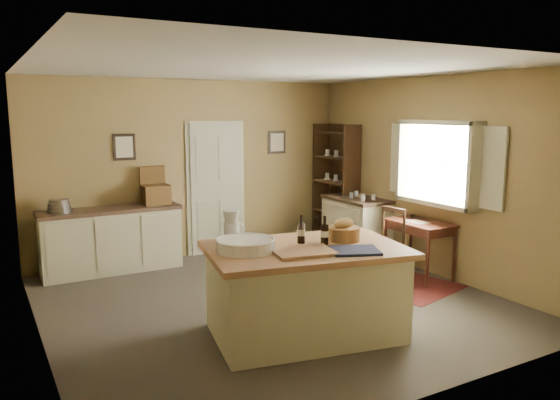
# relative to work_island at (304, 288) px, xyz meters

# --- Properties ---
(ground) EXTENTS (5.00, 5.00, 0.00)m
(ground) POSITION_rel_work_island_xyz_m (0.18, 0.99, -0.48)
(ground) COLOR #4C453A
(ground) RESTS_ON ground
(wall_back) EXTENTS (5.00, 0.10, 2.70)m
(wall_back) POSITION_rel_work_island_xyz_m (0.18, 3.49, 0.87)
(wall_back) COLOR olive
(wall_back) RESTS_ON ground
(wall_front) EXTENTS (5.00, 0.10, 2.70)m
(wall_front) POSITION_rel_work_island_xyz_m (0.18, -1.51, 0.87)
(wall_front) COLOR olive
(wall_front) RESTS_ON ground
(wall_left) EXTENTS (0.10, 5.00, 2.70)m
(wall_left) POSITION_rel_work_island_xyz_m (-2.32, 0.99, 0.87)
(wall_left) COLOR olive
(wall_left) RESTS_ON ground
(wall_right) EXTENTS (0.10, 5.00, 2.70)m
(wall_right) POSITION_rel_work_island_xyz_m (2.68, 0.99, 0.87)
(wall_right) COLOR olive
(wall_right) RESTS_ON ground
(ceiling) EXTENTS (5.00, 5.00, 0.00)m
(ceiling) POSITION_rel_work_island_xyz_m (0.18, 0.99, 2.22)
(ceiling) COLOR silver
(ceiling) RESTS_ON wall_back
(door) EXTENTS (0.97, 0.06, 2.11)m
(door) POSITION_rel_work_island_xyz_m (0.53, 3.46, 0.57)
(door) COLOR #B1AF96
(door) RESTS_ON ground
(framed_prints) EXTENTS (2.82, 0.02, 0.38)m
(framed_prints) POSITION_rel_work_island_xyz_m (0.38, 3.46, 1.24)
(framed_prints) COLOR black
(framed_prints) RESTS_ON ground
(window) EXTENTS (0.25, 1.99, 1.12)m
(window) POSITION_rel_work_island_xyz_m (2.60, 0.79, 1.07)
(window) COLOR beige
(window) RESTS_ON ground
(work_island) EXTENTS (2.12, 1.59, 1.20)m
(work_island) POSITION_rel_work_island_xyz_m (0.00, 0.00, 0.00)
(work_island) COLOR beige
(work_island) RESTS_ON ground
(sideboard) EXTENTS (1.91, 0.54, 1.18)m
(sideboard) POSITION_rel_work_island_xyz_m (-1.16, 3.19, -0.00)
(sideboard) COLOR beige
(sideboard) RESTS_ON ground
(rug) EXTENTS (1.45, 1.82, 0.01)m
(rug) POSITION_rel_work_island_xyz_m (1.93, 0.88, -0.48)
(rug) COLOR #4A1310
(rug) RESTS_ON ground
(writing_desk) EXTENTS (0.55, 0.90, 0.82)m
(writing_desk) POSITION_rel_work_island_xyz_m (2.38, 0.88, 0.19)
(writing_desk) COLOR #36160D
(writing_desk) RESTS_ON ground
(desk_chair) EXTENTS (0.50, 0.50, 0.96)m
(desk_chair) POSITION_rel_work_island_xyz_m (1.80, 0.95, -0.00)
(desk_chair) COLOR black
(desk_chair) RESTS_ON ground
(right_cabinet) EXTENTS (0.62, 1.11, 0.99)m
(right_cabinet) POSITION_rel_work_island_xyz_m (2.38, 2.26, -0.02)
(right_cabinet) COLOR beige
(right_cabinet) RESTS_ON ground
(shelving_unit) EXTENTS (0.34, 0.91, 2.02)m
(shelving_unit) POSITION_rel_work_island_xyz_m (2.53, 2.99, 0.52)
(shelving_unit) COLOR black
(shelving_unit) RESTS_ON ground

